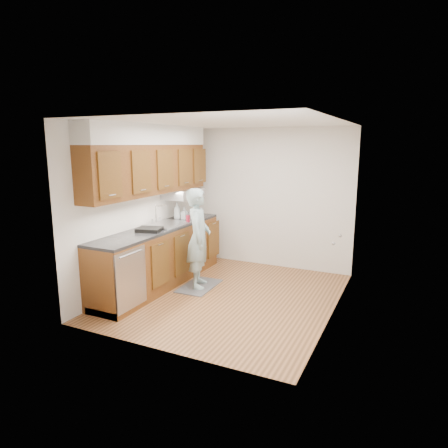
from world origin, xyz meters
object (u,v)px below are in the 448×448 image
soap_bottle_b (184,214)px  soda_can (188,219)px  dish_rack (149,229)px  soap_bottle_a (177,211)px  steel_can (191,215)px  person (199,232)px  soap_bottle_c (185,212)px

soap_bottle_b → soda_can: size_ratio=1.51×
dish_rack → soap_bottle_a: bearing=82.9°
soap_bottle_a → soda_can: (0.33, -0.19, -0.09)m
soap_bottle_a → soap_bottle_b: soap_bottle_a is taller
steel_can → person: bearing=-51.5°
soap_bottle_a → dish_rack: bearing=-81.5°
soap_bottle_a → soap_bottle_c: 0.21m
person → dish_rack: 0.75m
person → steel_can: person is taller
soap_bottle_a → soda_can: soap_bottle_a is taller
soap_bottle_b → soap_bottle_c: (-0.08, 0.15, -0.00)m
person → soda_can: 0.52m
soda_can → steel_can: same height
soap_bottle_a → soap_bottle_b: (0.11, 0.05, -0.05)m
person → soap_bottle_a: bearing=30.9°
dish_rack → soda_can: bearing=62.2°
soap_bottle_a → soap_bottle_c: (0.03, 0.20, -0.05)m
soap_bottle_b → soap_bottle_c: size_ratio=1.00×
soap_bottle_b → dish_rack: size_ratio=0.54×
person → soda_can: person is taller
person → soap_bottle_a: size_ratio=5.88×
soap_bottle_c → steel_can: (0.18, -0.09, -0.03)m
person → soap_bottle_b: 0.84m
soap_bottle_a → dish_rack: 1.03m
soap_bottle_c → steel_can: 0.20m
soda_can → steel_can: bearing=112.2°
soap_bottle_a → dish_rack: (0.15, -1.01, -0.12)m
soap_bottle_a → soda_can: 0.39m
soap_bottle_c → soda_can: soap_bottle_c is taller
soap_bottle_c → dish_rack: bearing=-84.1°
soap_bottle_a → person: bearing=-36.3°
person → soap_bottle_a: 0.90m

